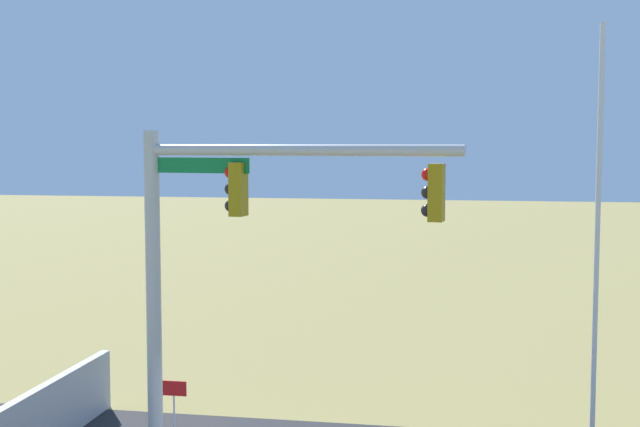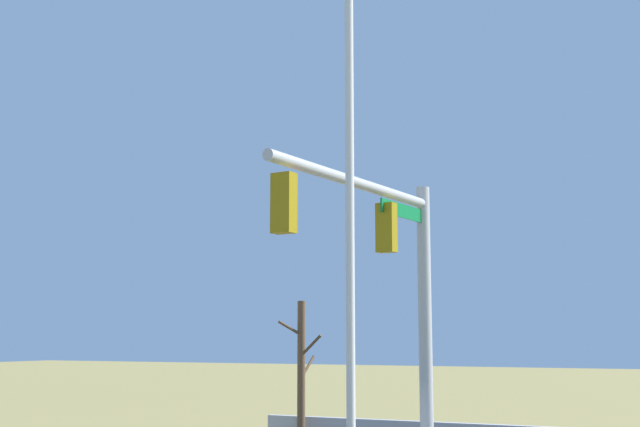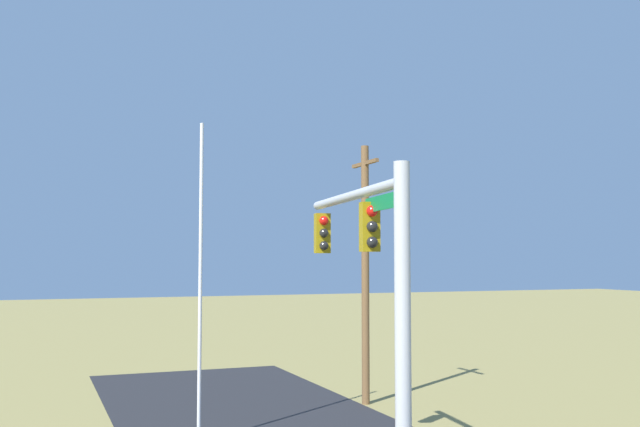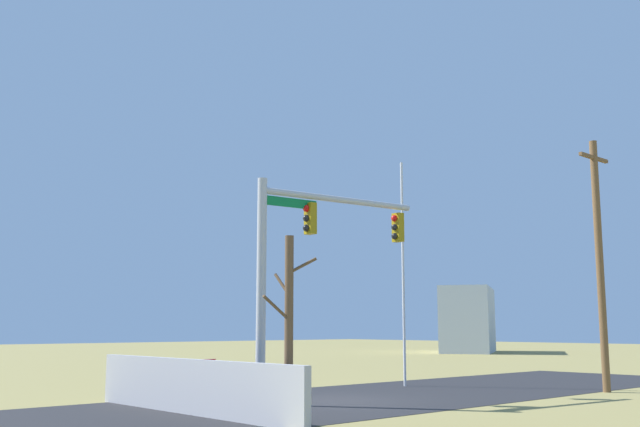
# 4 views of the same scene
# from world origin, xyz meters

# --- Properties ---
(signal_mast) EXTENTS (5.84, 0.97, 6.49)m
(signal_mast) POSITION_xyz_m (1.08, -0.26, 4.48)
(signal_mast) COLOR #B2B5BA
(signal_mast) RESTS_ON ground_plane
(flagpole) EXTENTS (0.10, 0.10, 8.48)m
(flagpole) POSITION_xyz_m (-5.58, -2.13, 4.24)
(flagpole) COLOR silver
(flagpole) RESTS_ON ground_plane
(bare_tree) EXTENTS (1.27, 1.02, 4.25)m
(bare_tree) POSITION_xyz_m (4.86, 3.53, 2.18)
(bare_tree) COLOR brown
(bare_tree) RESTS_ON ground_plane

